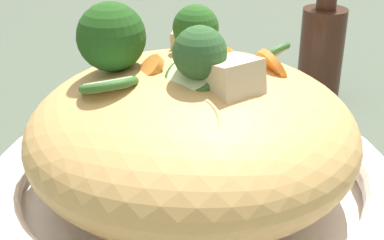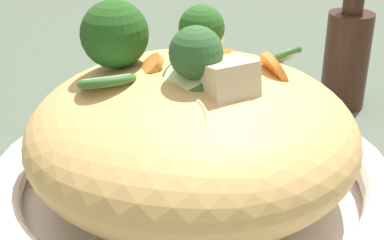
# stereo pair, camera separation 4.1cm
# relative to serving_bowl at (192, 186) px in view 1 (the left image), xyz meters

# --- Properties ---
(ground_plane) EXTENTS (3.00, 3.00, 0.00)m
(ground_plane) POSITION_rel_serving_bowl_xyz_m (0.00, 0.00, -0.02)
(ground_plane) COLOR #475143
(serving_bowl) EXTENTS (0.31, 0.31, 0.05)m
(serving_bowl) POSITION_rel_serving_bowl_xyz_m (0.00, 0.00, 0.00)
(serving_bowl) COLOR white
(serving_bowl) RESTS_ON ground_plane
(noodle_heap) EXTENTS (0.25, 0.25, 0.10)m
(noodle_heap) POSITION_rel_serving_bowl_xyz_m (0.00, -0.00, 0.05)
(noodle_heap) COLOR tan
(noodle_heap) RESTS_ON serving_bowl
(broccoli_florets) EXTENTS (0.12, 0.12, 0.06)m
(broccoli_florets) POSITION_rel_serving_bowl_xyz_m (-0.02, -0.02, 0.12)
(broccoli_florets) COLOR #9FB978
(broccoli_florets) RESTS_ON serving_bowl
(carrot_coins) EXTENTS (0.05, 0.10, 0.03)m
(carrot_coins) POSITION_rel_serving_bowl_xyz_m (0.01, 0.02, 0.10)
(carrot_coins) COLOR orange
(carrot_coins) RESTS_ON serving_bowl
(zucchini_slices) EXTENTS (0.11, 0.20, 0.05)m
(zucchini_slices) POSITION_rel_serving_bowl_xyz_m (-0.01, 0.01, 0.09)
(zucchini_slices) COLOR beige
(zucchini_slices) RESTS_ON serving_bowl
(chicken_chunks) EXTENTS (0.13, 0.06, 0.03)m
(chicken_chunks) POSITION_rel_serving_bowl_xyz_m (-0.00, 0.02, 0.10)
(chicken_chunks) COLOR beige
(chicken_chunks) RESTS_ON serving_bowl
(soy_sauce_bottle) EXTENTS (0.05, 0.05, 0.14)m
(soy_sauce_bottle) POSITION_rel_serving_bowl_xyz_m (-0.13, 0.23, 0.03)
(soy_sauce_bottle) COLOR #381E14
(soy_sauce_bottle) RESTS_ON ground_plane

